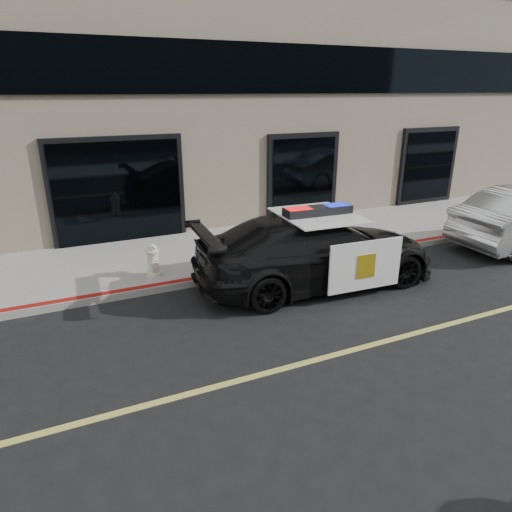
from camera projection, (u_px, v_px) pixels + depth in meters
name	position (u px, v px, depth m)	size (l,w,h in m)	color
ground	(269.00, 373.00, 6.79)	(120.00, 120.00, 0.00)	black
sidewalk_n	(177.00, 257.00, 11.26)	(60.00, 3.50, 0.15)	gray
building_n	(119.00, 17.00, 13.70)	(60.00, 7.00, 12.00)	#756856
police_car	(316.00, 250.00, 9.66)	(2.70, 5.44, 1.71)	black
fire_hydrant	(153.00, 261.00, 9.82)	(0.33, 0.46, 0.73)	silver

